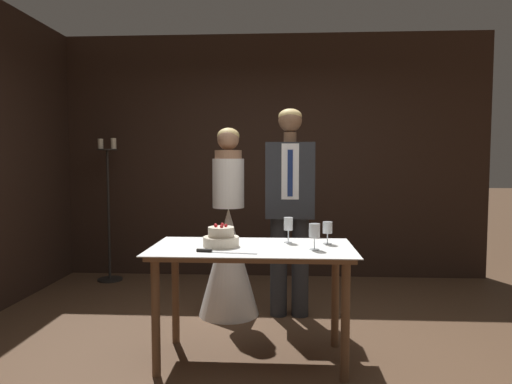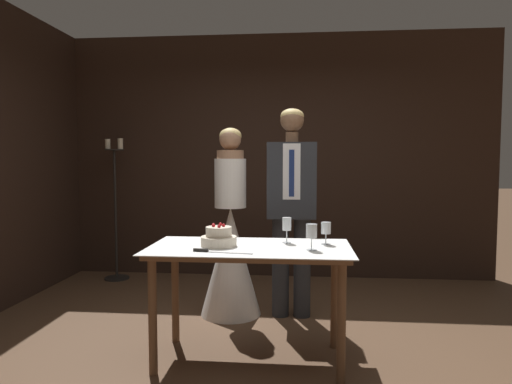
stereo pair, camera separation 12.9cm
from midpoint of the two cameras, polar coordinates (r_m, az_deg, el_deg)
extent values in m
plane|color=brown|center=(3.44, -0.62, -19.77)|extent=(40.00, 40.00, 0.00)
cube|color=black|center=(5.46, 1.01, 4.44)|extent=(5.09, 0.12, 2.85)
cylinder|color=brown|center=(3.09, -13.63, -15.13)|extent=(0.06, 0.06, 0.76)
cylinder|color=brown|center=(2.99, 9.85, -15.76)|extent=(0.06, 0.06, 0.76)
cylinder|color=brown|center=(3.59, -11.07, -12.37)|extent=(0.06, 0.06, 0.76)
cylinder|color=brown|center=(3.50, 8.81, -12.77)|extent=(0.06, 0.06, 0.76)
cube|color=brown|center=(3.14, -1.67, -7.26)|extent=(1.32, 0.66, 0.03)
cube|color=white|center=(3.13, -1.67, -6.89)|extent=(1.38, 0.72, 0.01)
cylinder|color=beige|center=(3.15, -5.56, -6.19)|extent=(0.24, 0.24, 0.07)
cylinder|color=beige|center=(3.13, -5.57, -4.98)|extent=(0.18, 0.18, 0.07)
sphere|color=red|center=(3.13, -4.97, -4.19)|extent=(0.02, 0.02, 0.02)
sphere|color=red|center=(3.18, -5.39, -4.05)|extent=(0.02, 0.02, 0.02)
sphere|color=red|center=(3.15, -6.25, -4.14)|extent=(0.02, 0.02, 0.02)
sphere|color=red|center=(3.12, -6.23, -4.22)|extent=(0.02, 0.02, 0.02)
sphere|color=red|center=(3.09, -5.51, -4.31)|extent=(0.02, 0.02, 0.02)
cube|color=silver|center=(2.92, -4.01, -7.62)|extent=(0.30, 0.06, 0.00)
cylinder|color=black|center=(2.97, -7.73, -7.25)|extent=(0.10, 0.04, 0.02)
cylinder|color=silver|center=(3.04, 6.09, -7.16)|extent=(0.07, 0.07, 0.00)
cylinder|color=silver|center=(3.03, 6.10, -6.39)|extent=(0.01, 0.01, 0.08)
cylinder|color=silver|center=(3.02, 6.11, -4.81)|extent=(0.07, 0.07, 0.09)
cylinder|color=maroon|center=(3.02, 6.11, -5.30)|extent=(0.06, 0.06, 0.04)
cylinder|color=silver|center=(3.26, 7.78, -6.42)|extent=(0.06, 0.06, 0.00)
cylinder|color=silver|center=(3.25, 7.79, -5.76)|extent=(0.01, 0.01, 0.07)
cylinder|color=silver|center=(3.24, 7.80, -4.42)|extent=(0.07, 0.07, 0.08)
cylinder|color=maroon|center=(3.24, 7.80, -4.92)|extent=(0.06, 0.06, 0.02)
cylinder|color=silver|center=(3.28, 2.93, -6.31)|extent=(0.06, 0.06, 0.00)
cylinder|color=silver|center=(3.27, 2.93, -5.53)|extent=(0.01, 0.01, 0.09)
cylinder|color=silver|center=(3.26, 2.93, -3.98)|extent=(0.06, 0.06, 0.09)
cylinder|color=maroon|center=(3.26, 2.93, -4.48)|extent=(0.05, 0.05, 0.03)
cone|color=white|center=(4.13, -4.34, -8.63)|extent=(0.54, 0.54, 0.97)
cylinder|color=white|center=(4.04, -4.39, 1.10)|extent=(0.28, 0.28, 0.43)
cylinder|color=#A37556|center=(4.03, -4.41, 4.70)|extent=(0.24, 0.24, 0.07)
sphere|color=#A37556|center=(4.03, -4.42, 6.59)|extent=(0.19, 0.19, 0.19)
ellipsoid|color=#D6B770|center=(4.05, -4.39, 6.99)|extent=(0.20, 0.20, 0.14)
cylinder|color=#282B30|center=(4.11, 1.95, -9.32)|extent=(0.15, 0.15, 0.88)
cylinder|color=#282B30|center=(4.11, 4.64, -9.33)|extent=(0.15, 0.15, 0.88)
cube|color=#282B30|center=(4.00, 3.34, 1.47)|extent=(0.42, 0.24, 0.66)
cube|color=white|center=(3.87, 3.34, 2.56)|extent=(0.15, 0.01, 0.48)
cube|color=navy|center=(3.87, 3.34, 2.37)|extent=(0.04, 0.01, 0.40)
cylinder|color=brown|center=(4.00, 3.36, 6.84)|extent=(0.11, 0.11, 0.09)
sphere|color=brown|center=(4.01, 3.37, 8.93)|extent=(0.20, 0.20, 0.20)
ellipsoid|color=#D6B770|center=(4.02, 3.37, 9.42)|extent=(0.20, 0.20, 0.13)
cylinder|color=black|center=(5.64, -18.41, -10.32)|extent=(0.28, 0.28, 0.02)
cylinder|color=black|center=(5.51, -18.58, -2.74)|extent=(0.03, 0.03, 1.48)
cylinder|color=black|center=(5.47, -18.76, 5.04)|extent=(0.22, 0.22, 0.01)
cylinder|color=beige|center=(5.50, -19.50, 5.69)|extent=(0.06, 0.06, 0.12)
cylinder|color=beige|center=(5.45, -18.04, 5.77)|extent=(0.06, 0.06, 0.12)
camera|label=1|loc=(0.06, -91.04, -0.07)|focal=32.00mm
camera|label=2|loc=(0.06, 88.96, 0.07)|focal=32.00mm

